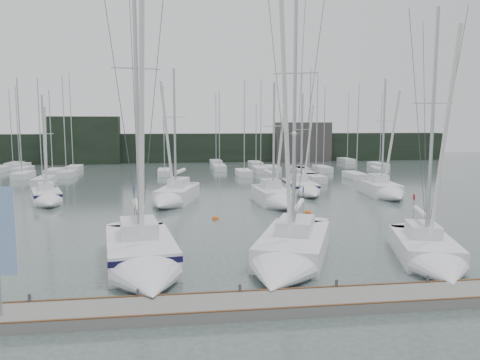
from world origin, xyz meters
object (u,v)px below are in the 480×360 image
object	(u,v)px
sailboat_near_center	(288,257)
sailboat_near_right	(432,258)
sailboat_mid_a	(48,198)
sailboat_mid_c	(276,199)
sailboat_mid_b	(172,198)
buoy_a	(215,219)
buoy_b	(308,213)
sailboat_near_left	(143,261)
buoy_c	(111,227)
dock_banner	(3,239)
sailboat_mid_e	(386,191)
sailboat_mid_d	(304,189)

from	to	relation	value
sailboat_near_center	sailboat_near_right	size ratio (longest dim) A/B	1.19
sailboat_mid_a	sailboat_mid_c	size ratio (longest dim) A/B	0.91
sailboat_mid_b	sailboat_mid_c	xyz separation A→B (m)	(8.80, -1.91, -0.00)
buoy_a	buoy_b	bearing A→B (deg)	9.03
sailboat_near_left	buoy_c	size ratio (longest dim) A/B	30.74
dock_banner	buoy_b	bearing A→B (deg)	52.32
sailboat_mid_e	buoy_b	size ratio (longest dim) A/B	21.88
sailboat_near_left	sailboat_mid_b	size ratio (longest dim) A/B	1.30
sailboat_mid_a	sailboat_mid_c	bearing A→B (deg)	-28.21
sailboat_mid_b	sailboat_mid_d	world-z (taller)	sailboat_mid_b
buoy_b	sailboat_mid_c	bearing A→B (deg)	116.23
sailboat_mid_c	buoy_c	size ratio (longest dim) A/B	21.16
sailboat_near_center	sailboat_mid_a	distance (m)	26.03
sailboat_near_left	sailboat_mid_c	bearing A→B (deg)	50.64
sailboat_near_left	sailboat_near_center	distance (m)	6.91
sailboat_mid_a	buoy_c	world-z (taller)	sailboat_mid_a
buoy_c	dock_banner	world-z (taller)	dock_banner
sailboat_mid_a	buoy_b	distance (m)	22.33
sailboat_mid_d	buoy_c	bearing A→B (deg)	-145.88
sailboat_near_left	sailboat_near_right	size ratio (longest dim) A/B	1.19
sailboat_mid_c	sailboat_mid_d	distance (m)	7.05
sailboat_mid_a	sailboat_mid_c	xyz separation A→B (m)	(19.50, -3.38, 0.06)
sailboat_mid_d	buoy_c	world-z (taller)	sailboat_mid_d
sailboat_mid_b	buoy_b	world-z (taller)	sailboat_mid_b
sailboat_mid_b	buoy_b	bearing A→B (deg)	-11.57
sailboat_near_center	sailboat_mid_e	xyz separation A→B (m)	(14.24, 19.82, 0.03)
sailboat_near_right	dock_banner	world-z (taller)	sailboat_near_right
sailboat_near_right	dock_banner	bearing A→B (deg)	-150.55
sailboat_mid_e	buoy_b	world-z (taller)	sailboat_mid_e
sailboat_near_right	buoy_c	bearing A→B (deg)	162.62
sailboat_mid_a	dock_banner	world-z (taller)	sailboat_mid_a
sailboat_near_right	sailboat_mid_d	xyz separation A→B (m)	(0.03, 23.43, 0.03)
sailboat_near_center	buoy_b	bearing A→B (deg)	92.27
sailboat_near_center	buoy_a	xyz separation A→B (m)	(-2.54, 12.13, -0.57)
buoy_a	buoy_c	size ratio (longest dim) A/B	0.94
buoy_c	dock_banner	size ratio (longest dim) A/B	0.11
sailboat_mid_a	sailboat_near_left	bearing A→B (deg)	-83.13
buoy_a	dock_banner	bearing A→B (deg)	-116.95
sailboat_mid_d	dock_banner	bearing A→B (deg)	-124.82
sailboat_mid_c	buoy_b	world-z (taller)	sailboat_mid_c
sailboat_near_left	sailboat_mid_d	world-z (taller)	sailboat_near_left
sailboat_near_right	sailboat_mid_d	size ratio (longest dim) A/B	1.28
buoy_b	buoy_c	world-z (taller)	buoy_b
sailboat_near_right	buoy_a	world-z (taller)	sailboat_near_right
sailboat_near_right	buoy_b	distance (m)	14.33
sailboat_near_center	sailboat_mid_d	distance (m)	23.68
sailboat_near_left	sailboat_mid_c	world-z (taller)	sailboat_near_left
sailboat_near_right	dock_banner	xyz separation A→B (m)	(-18.31, -4.14, 2.62)
buoy_b	sailboat_near_right	bearing A→B (deg)	-80.90
sailboat_mid_a	sailboat_mid_d	world-z (taller)	sailboat_mid_d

